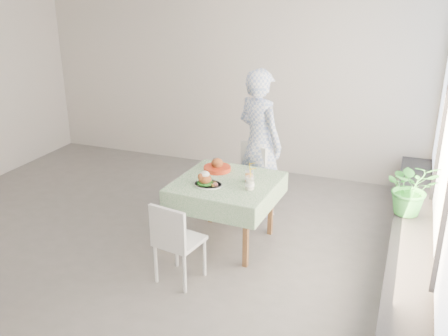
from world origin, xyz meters
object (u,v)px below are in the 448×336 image
at_px(chair_near, 179,256).
at_px(juice_cup_orange, 249,177).
at_px(cafe_table, 227,205).
at_px(main_dish, 206,181).
at_px(potted_plant, 412,188).
at_px(diner, 259,143).
at_px(chair_far, 243,196).

bearing_deg(chair_near, juice_cup_orange, 66.03).
distance_m(chair_near, juice_cup_orange, 1.13).
relative_size(cafe_table, main_dish, 3.61).
height_order(chair_near, potted_plant, potted_plant).
height_order(cafe_table, diner, diner).
xyz_separation_m(diner, main_dish, (-0.24, -1.09, -0.11)).
bearing_deg(cafe_table, chair_near, -100.72).
bearing_deg(potted_plant, juice_cup_orange, -167.37).
bearing_deg(juice_cup_orange, potted_plant, 12.63).
distance_m(cafe_table, main_dish, 0.41).
relative_size(juice_cup_orange, potted_plant, 0.46).
bearing_deg(cafe_table, potted_plant, 12.27).
bearing_deg(cafe_table, main_dish, -129.46).
height_order(chair_far, diner, diner).
distance_m(main_dish, juice_cup_orange, 0.45).
height_order(main_dish, juice_cup_orange, juice_cup_orange).
bearing_deg(chair_far, cafe_table, -86.00).
height_order(juice_cup_orange, potted_plant, potted_plant).
distance_m(cafe_table, chair_near, 0.90).
relative_size(chair_far, juice_cup_orange, 3.36).
xyz_separation_m(chair_far, main_dish, (-0.11, -0.87, 0.52)).
bearing_deg(main_dish, potted_plant, 16.42).
xyz_separation_m(chair_far, juice_cup_orange, (0.28, -0.64, 0.53)).
distance_m(cafe_table, chair_far, 0.70).
relative_size(chair_near, potted_plant, 1.45).
bearing_deg(main_dish, juice_cup_orange, 30.34).
bearing_deg(cafe_table, chair_far, 94.00).
xyz_separation_m(chair_near, main_dish, (0.01, 0.67, 0.54)).
bearing_deg(diner, main_dish, 105.41).
xyz_separation_m(main_dish, potted_plant, (2.01, 0.59, -0.00)).
bearing_deg(potted_plant, chair_far, 171.77).
height_order(diner, main_dish, diner).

